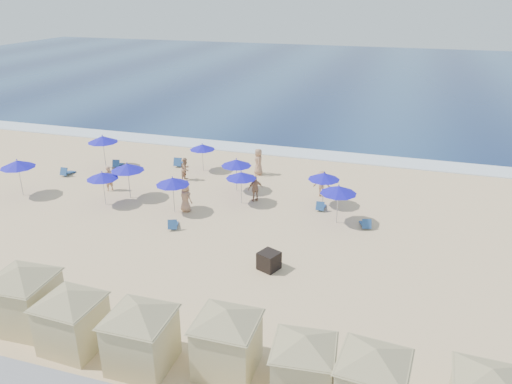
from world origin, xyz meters
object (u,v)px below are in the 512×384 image
at_px(umbrella_9, 339,190).
at_px(cabana_0, 23,289).
at_px(cabana_1, 71,312).
at_px(beachgoer_4, 258,162).
at_px(umbrella_0, 17,164).
at_px(umbrella_2, 102,176).
at_px(umbrella_4, 127,167).
at_px(cabana_5, 373,373).
at_px(umbrella_8, 324,176).
at_px(beachgoer_0, 109,178).
at_px(umbrella_3, 202,147).
at_px(beachgoer_5, 186,197).
at_px(beachgoer_1, 186,169).
at_px(beachgoer_2, 255,189).
at_px(umbrella_5, 173,181).
at_px(cabana_2, 140,327).
at_px(cabana_3, 227,332).
at_px(trash_bin, 269,261).
at_px(umbrella_7, 241,175).
at_px(cabana_4, 304,358).
at_px(umbrella_6, 236,163).
at_px(umbrella_1, 103,139).
at_px(beachgoer_3, 322,184).

bearing_deg(umbrella_9, cabana_0, -128.27).
xyz_separation_m(cabana_1, beachgoer_4, (1.09, 19.59, -0.59)).
height_order(umbrella_0, umbrella_2, umbrella_0).
relative_size(cabana_0, umbrella_4, 1.97).
distance_m(cabana_5, umbrella_8, 16.06).
distance_m(umbrella_0, beachgoer_0, 5.57).
height_order(umbrella_3, beachgoer_5, umbrella_3).
relative_size(umbrella_8, beachgoer_4, 1.15).
bearing_deg(umbrella_4, beachgoer_1, 62.65).
bearing_deg(beachgoer_1, beachgoer_2, -104.51).
xyz_separation_m(beachgoer_2, beachgoer_4, (-1.22, 4.63, 0.11)).
bearing_deg(beachgoer_0, umbrella_3, 166.10).
relative_size(umbrella_0, umbrella_5, 1.08).
height_order(cabana_2, cabana_3, cabana_2).
xyz_separation_m(trash_bin, umbrella_7, (-3.74, 6.95, 1.41)).
xyz_separation_m(umbrella_5, beachgoer_0, (-5.57, 1.82, -1.12)).
relative_size(umbrella_5, beachgoer_2, 1.35).
relative_size(cabana_4, umbrella_6, 1.82).
bearing_deg(umbrella_1, umbrella_2, -57.20).
xyz_separation_m(cabana_1, cabana_5, (10.72, 0.11, 0.00)).
distance_m(umbrella_3, umbrella_8, 10.06).
distance_m(cabana_4, beachgoer_2, 16.02).
xyz_separation_m(umbrella_1, beachgoer_3, (16.27, -0.70, -1.31)).
relative_size(cabana_4, beachgoer_5, 2.31).
bearing_deg(umbrella_1, beachgoer_2, -12.41).
height_order(cabana_1, beachgoer_2, cabana_1).
relative_size(cabana_1, cabana_3, 0.99).
bearing_deg(beachgoer_2, umbrella_9, 122.95).
distance_m(beachgoer_0, beachgoer_4, 10.24).
bearing_deg(beachgoer_1, umbrella_2, 156.88).
bearing_deg(umbrella_0, cabana_3, -31.07).
relative_size(cabana_1, umbrella_9, 1.84).
bearing_deg(umbrella_2, umbrella_5, 3.22).
bearing_deg(beachgoer_2, beachgoer_1, -60.89).
relative_size(cabana_5, umbrella_5, 1.90).
bearing_deg(trash_bin, beachgoer_0, 176.52).
bearing_deg(umbrella_5, cabana_2, -68.87).
bearing_deg(beachgoer_2, cabana_2, 51.60).
bearing_deg(cabana_5, umbrella_2, 145.71).
xyz_separation_m(cabana_0, umbrella_7, (4.11, 13.86, 0.17)).
bearing_deg(umbrella_8, cabana_4, -82.15).
height_order(cabana_4, umbrella_1, cabana_4).
bearing_deg(umbrella_5, umbrella_7, 35.26).
bearing_deg(beachgoer_0, cabana_0, 45.48).
height_order(beachgoer_3, beachgoer_5, beachgoer_5).
xyz_separation_m(umbrella_1, beachgoer_5, (9.00, -5.40, -1.27)).
bearing_deg(cabana_4, umbrella_0, 151.61).
relative_size(cabana_2, umbrella_3, 2.14).
height_order(cabana_0, umbrella_2, cabana_0).
height_order(cabana_5, umbrella_2, cabana_5).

